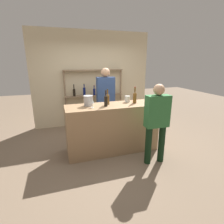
% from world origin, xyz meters
% --- Properties ---
extents(ground_plane, '(16.00, 16.00, 0.00)m').
position_xyz_m(ground_plane, '(0.00, 0.00, 0.00)').
color(ground_plane, '#7A6651').
extents(bar_counter, '(1.96, 0.65, 1.04)m').
position_xyz_m(bar_counter, '(0.00, 0.00, 0.52)').
color(bar_counter, '#997551').
rests_on(bar_counter, ground_plane).
extents(back_wall, '(3.56, 0.12, 2.80)m').
position_xyz_m(back_wall, '(0.00, 1.92, 1.40)').
color(back_wall, beige).
rests_on(back_wall, ground_plane).
extents(back_shelf, '(1.76, 0.18, 1.70)m').
position_xyz_m(back_shelf, '(-0.01, 1.74, 1.11)').
color(back_shelf, '#897056').
rests_on(back_shelf, ground_plane).
extents(counter_bottle_0, '(0.08, 0.08, 0.36)m').
position_xyz_m(counter_bottle_0, '(0.52, 0.00, 1.18)').
color(counter_bottle_0, brown).
rests_on(counter_bottle_0, bar_counter).
extents(counter_bottle_1, '(0.07, 0.07, 0.33)m').
position_xyz_m(counter_bottle_1, '(-0.15, -0.07, 1.17)').
color(counter_bottle_1, black).
rests_on(counter_bottle_1, bar_counter).
extents(counter_bottle_2, '(0.08, 0.08, 0.33)m').
position_xyz_m(counter_bottle_2, '(-0.08, 0.07, 1.17)').
color(counter_bottle_2, brown).
rests_on(counter_bottle_2, bar_counter).
extents(wine_glass, '(0.07, 0.07, 0.16)m').
position_xyz_m(wine_glass, '(-0.44, -0.09, 1.16)').
color(wine_glass, silver).
rests_on(wine_glass, bar_counter).
extents(ice_bucket, '(0.19, 0.19, 0.21)m').
position_xyz_m(ice_bucket, '(-0.49, 0.08, 1.15)').
color(ice_bucket, '#B2B2B7').
rests_on(ice_bucket, bar_counter).
extents(cork_jar, '(0.12, 0.12, 0.14)m').
position_xyz_m(cork_jar, '(0.41, 0.15, 1.11)').
color(cork_jar, silver).
rests_on(cork_jar, bar_counter).
extents(customer_right, '(0.45, 0.21, 1.55)m').
position_xyz_m(customer_right, '(0.64, -0.74, 0.90)').
color(customer_right, black).
rests_on(customer_right, ground_plane).
extents(server_behind_counter, '(0.47, 0.23, 1.77)m').
position_xyz_m(server_behind_counter, '(0.14, 0.97, 1.04)').
color(server_behind_counter, '#121C33').
rests_on(server_behind_counter, ground_plane).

